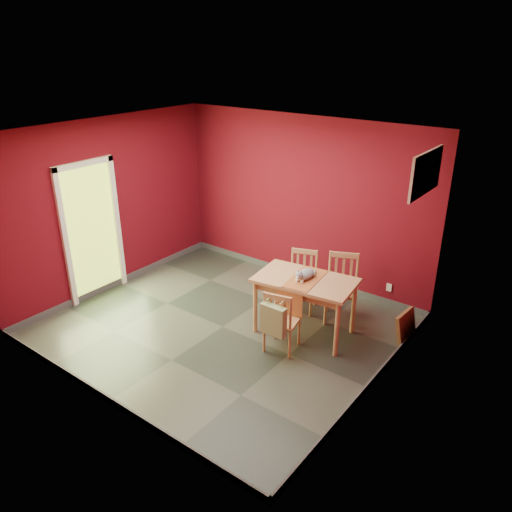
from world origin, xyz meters
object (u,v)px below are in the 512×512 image
Objects in this scene: chair_far_left at (302,280)px; picture_frame at (406,327)px; cat at (306,272)px; dining_table at (305,286)px; tote_bag at (273,320)px; chair_far_right at (342,287)px; chair_near at (281,320)px.

picture_frame is at bearing 1.81° from chair_far_left.
dining_table is at bearing -75.26° from cat.
cat reaches higher than tote_bag.
dining_table is at bearing -153.37° from picture_frame.
dining_table is 0.19m from cat.
dining_table is 1.44× the size of chair_far_right.
dining_table is 0.72m from chair_far_right.
dining_table is at bearing 91.30° from tote_bag.
chair_near is 0.72m from cat.
chair_near is 2.35× the size of cat.
chair_far_right is 1.43m from tote_bag.
tote_bag is at bearing -82.15° from chair_near.
chair_far_right is at bearing 48.88° from cat.
chair_far_left is 2.02× the size of picture_frame.
tote_bag reaches higher than dining_table.
picture_frame is (1.00, -0.05, -0.28)m from chair_far_right.
chair_far_right is at bearing 79.38° from chair_near.
chair_far_right reaches higher than dining_table.
cat is at bearing 127.21° from dining_table.
chair_far_left reaches higher than chair_near.
tote_bag is (0.41, -1.31, 0.09)m from chair_far_left.
chair_far_right is 1.11× the size of chair_near.
chair_far_right reaches higher than picture_frame.
cat reaches higher than chair_far_right.
picture_frame is at bearing 26.63° from dining_table.
chair_far_left is 0.81m from cat.
chair_near is at bearing 97.85° from tote_bag.
chair_far_left reaches higher than dining_table.
chair_far_left is 1.03× the size of chair_near.
chair_near is at bearing -71.12° from chair_far_left.
picture_frame is (1.22, 0.60, -0.69)m from cat.
chair_near reaches higher than dining_table.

